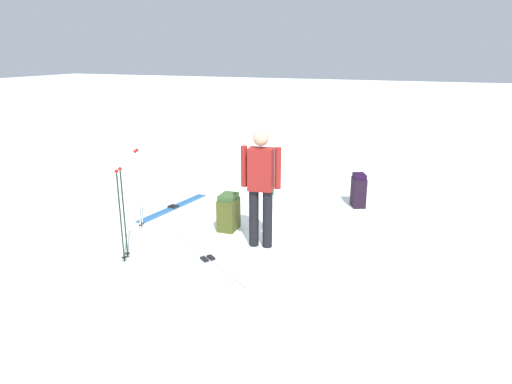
% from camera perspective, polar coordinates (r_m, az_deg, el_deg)
% --- Properties ---
extents(ground_plane, '(80.00, 80.00, 0.00)m').
position_cam_1_polar(ground_plane, '(7.16, 0.00, -5.36)').
color(ground_plane, white).
extents(skier_standing, '(0.27, 0.56, 1.70)m').
position_cam_1_polar(skier_standing, '(6.47, 0.59, 1.13)').
color(skier_standing, black).
rests_on(skier_standing, ground_plane).
extents(ski_pair_near, '(1.25, 1.68, 0.05)m').
position_cam_1_polar(ski_pair_near, '(6.37, -5.95, -8.30)').
color(ski_pair_near, silver).
rests_on(ski_pair_near, ground_plane).
extents(ski_pair_far, '(1.77, 0.41, 0.05)m').
position_cam_1_polar(ski_pair_far, '(8.49, -10.13, -1.89)').
color(ski_pair_far, '#2B619C').
rests_on(ski_pair_far, ground_plane).
extents(backpack_large_dark, '(0.38, 0.28, 0.59)m').
position_cam_1_polar(backpack_large_dark, '(7.30, -3.40, -2.53)').
color(backpack_large_dark, '#44491B').
rests_on(backpack_large_dark, ground_plane).
extents(backpack_bright, '(0.38, 0.33, 0.61)m').
position_cam_1_polar(backpack_bright, '(8.58, 12.51, 0.17)').
color(backpack_bright, black).
rests_on(backpack_bright, ground_plane).
extents(ski_poles_planted_near, '(0.16, 0.10, 1.29)m').
position_cam_1_polar(ski_poles_planted_near, '(7.47, -14.26, 0.86)').
color(ski_poles_planted_near, '#B8BABB').
rests_on(ski_poles_planted_near, ground_plane).
extents(ski_poles_planted_far, '(0.19, 0.11, 1.28)m').
position_cam_1_polar(ski_poles_planted_far, '(6.36, -16.19, -2.15)').
color(ski_poles_planted_far, black).
rests_on(ski_poles_planted_far, ground_plane).
extents(thermos_bottle, '(0.07, 0.07, 0.26)m').
position_cam_1_polar(thermos_bottle, '(9.13, 2.02, 0.49)').
color(thermos_bottle, '#226E33').
rests_on(thermos_bottle, ground_plane).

